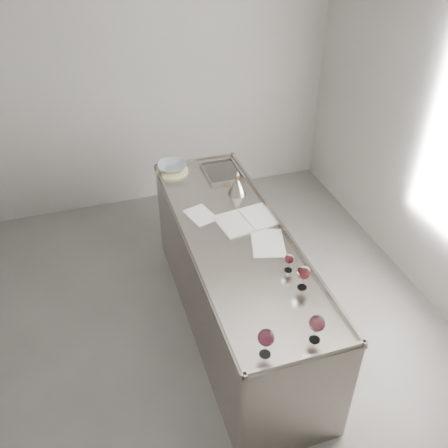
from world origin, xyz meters
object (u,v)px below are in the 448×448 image
object	(u,v)px
wine_glass_right	(304,273)
counter	(236,283)
ceramic_bowl	(172,167)
wine_glass_left	(266,338)
wine_glass_small	(289,259)
wine_glass_middle	(317,324)
notebook	(247,220)
wine_funnel	(237,187)

from	to	relation	value
wine_glass_right	counter	bearing A→B (deg)	109.50
wine_glass_right	ceramic_bowl	size ratio (longest dim) A/B	0.70
wine_glass_left	wine_glass_small	world-z (taller)	wine_glass_left
counter	wine_glass_left	bearing A→B (deg)	-100.67
wine_glass_left	wine_glass_right	distance (m)	0.61
counter	wine_glass_left	distance (m)	1.25
wine_glass_middle	notebook	world-z (taller)	wine_glass_middle
counter	wine_funnel	world-z (taller)	wine_funnel
wine_funnel	wine_glass_left	bearing A→B (deg)	-103.60
counter	wine_glass_right	size ratio (longest dim) A/B	13.54
ceramic_bowl	wine_funnel	size ratio (longest dim) A/B	1.14
wine_glass_small	ceramic_bowl	distance (m)	1.61
counter	wine_glass_small	size ratio (longest dim) A/B	17.49
wine_funnel	ceramic_bowl	bearing A→B (deg)	129.58
ceramic_bowl	notebook	bearing A→B (deg)	-67.38
wine_glass_right	wine_funnel	size ratio (longest dim) A/B	0.80
counter	notebook	bearing A→B (deg)	50.07
wine_glass_left	notebook	world-z (taller)	wine_glass_left
wine_glass_right	wine_funnel	world-z (taller)	wine_funnel
counter	wine_glass_right	distance (m)	0.91
wine_glass_small	counter	bearing A→B (deg)	114.64
wine_glass_left	notebook	size ratio (longest dim) A/B	0.38
wine_glass_small	notebook	bearing A→B (deg)	96.56
wine_glass_right	notebook	xyz separation A→B (m)	(-0.09, 0.81, -0.12)
wine_glass_middle	wine_glass_small	distance (m)	0.62
notebook	ceramic_bowl	bearing A→B (deg)	104.46
wine_glass_right	wine_glass_small	size ratio (longest dim) A/B	1.29
wine_glass_small	ceramic_bowl	bearing A→B (deg)	106.36
wine_glass_left	wine_funnel	size ratio (longest dim) A/B	0.85
counter	wine_funnel	size ratio (longest dim) A/B	10.87
counter	wine_glass_middle	size ratio (longest dim) A/B	12.96
wine_glass_small	wine_funnel	world-z (taller)	wine_funnel
wine_glass_left	wine_glass_middle	size ratio (longest dim) A/B	1.01
wine_glass_middle	wine_glass_right	size ratio (longest dim) A/B	1.04
counter	ceramic_bowl	size ratio (longest dim) A/B	9.52
wine_glass_left	ceramic_bowl	bearing A→B (deg)	90.98
wine_glass_middle	wine_glass_right	xyz separation A→B (m)	(0.12, 0.43, -0.01)
ceramic_bowl	wine_glass_small	bearing A→B (deg)	-73.64
wine_glass_left	notebook	bearing A→B (deg)	74.62
wine_glass_right	wine_funnel	bearing A→B (deg)	91.74
wine_glass_small	notebook	size ratio (longest dim) A/B	0.28
wine_glass_left	wine_funnel	bearing A→B (deg)	76.40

